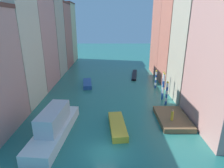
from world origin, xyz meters
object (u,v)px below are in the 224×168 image
Objects in this scene: waterfront_dock at (172,118)px; vaporetto_white at (54,126)px; mooring_pole_2 at (163,83)px; gondola_black at (134,75)px; mooring_pole_1 at (163,86)px; motorboat_1 at (117,126)px; person_on_dock at (172,115)px; mooring_pole_3 at (156,79)px; mooring_pole_0 at (167,93)px; motorboat_0 at (87,84)px.

vaporetto_white reaches higher than waterfront_dock.
mooring_pole_2 is 0.51× the size of gondola_black.
mooring_pole_1 is 0.76× the size of motorboat_1.
person_on_dock is 0.24× the size of motorboat_1.
mooring_pole_3 is 10.03m from gondola_black.
mooring_pole_0 is at bearing 81.15° from person_on_dock.
vaporetto_white is (-16.44, -17.39, -0.63)m from mooring_pole_3.
waterfront_dock is 1.62m from person_on_dock.
motorboat_1 is at bearing -130.87° from mooring_pole_1.
vaporetto_white is at bearing -169.53° from motorboat_1.
waterfront_dock is 0.74× the size of gondola_black.
mooring_pole_1 reaches higher than motorboat_0.
person_on_dock is 7.62m from motorboat_1.
person_on_dock is 0.17× the size of gondola_black.
waterfront_dock is 10.23m from mooring_pole_2.
mooring_pole_1 is 13.18m from motorboat_1.
waterfront_dock is at bearing -96.10° from mooring_pole_2.
waterfront_dock is at bearing -92.60° from mooring_pole_3.
motorboat_0 is at bearing 84.67° from vaporetto_white.
mooring_pole_3 reaches higher than gondola_black.
gondola_black is (-2.73, 23.08, -0.11)m from waterfront_dock.
gondola_black is (-3.28, 15.39, -2.33)m from mooring_pole_1.
vaporetto_white is (-15.81, -3.60, 1.02)m from waterfront_dock.
mooring_pole_2 is 1.20× the size of mooring_pole_3.
person_on_dock is 0.38× the size of mooring_pole_0.
waterfront_dock is 23.24m from gondola_black.
gondola_black is at bearing 34.29° from motorboat_0.
vaporetto_white is 1.92× the size of motorboat_0.
gondola_black is 1.52× the size of motorboat_0.
person_on_dock reaches higher than motorboat_0.
waterfront_dock is 20.82m from motorboat_0.
mooring_pole_0 reaches higher than person_on_dock.
person_on_dock is 24.33m from gondola_black.
motorboat_0 is at bearing 129.44° from person_on_dock.
mooring_pole_0 is 8.39m from mooring_pole_3.
mooring_pole_2 is at bearing 82.10° from person_on_dock.
motorboat_0 is at bearing -145.71° from gondola_black.
mooring_pole_3 is (1.10, 14.91, 0.58)m from person_on_dock.
mooring_pole_1 is 15.91m from gondola_black.
waterfront_dock is 5.73m from mooring_pole_0.
vaporetto_white is at bearing -170.82° from person_on_dock.
mooring_pole_0 is 11.51m from motorboat_1.
mooring_pole_1 reaches higher than mooring_pole_2.
motorboat_1 reaches higher than waterfront_dock.
mooring_pole_2 is 0.70× the size of motorboat_1.
mooring_pole_3 reaches higher than vaporetto_white.
gondola_black is (-3.36, 9.29, -1.76)m from mooring_pole_3.
mooring_pole_2 reaches higher than person_on_dock.
person_on_dock is 15.54m from vaporetto_white.
mooring_pole_3 is at bearing 85.78° from person_on_dock.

